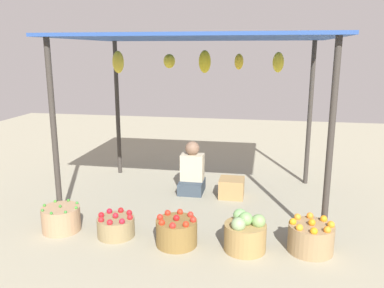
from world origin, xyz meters
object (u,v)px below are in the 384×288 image
(basket_red_apples, at_px, (116,226))
(basket_red_tomatoes, at_px, (177,232))
(basket_green_chilies, at_px, (61,219))
(wooden_crate_near_vendor, at_px, (232,188))
(basket_cabbages, at_px, (245,234))
(vendor_person, at_px, (192,173))
(basket_oranges, at_px, (311,237))

(basket_red_apples, xyz_separation_m, basket_red_tomatoes, (0.74, -0.08, 0.03))
(basket_green_chilies, relative_size, wooden_crate_near_vendor, 1.26)
(basket_red_tomatoes, relative_size, basket_cabbages, 1.01)
(wooden_crate_near_vendor, bearing_deg, vendor_person, 169.21)
(basket_oranges, distance_m, wooden_crate_near_vendor, 1.76)
(vendor_person, relative_size, basket_red_apples, 1.82)
(basket_red_apples, relative_size, basket_cabbages, 0.95)
(vendor_person, bearing_deg, basket_green_chilies, -128.94)
(basket_green_chilies, xyz_separation_m, basket_red_apples, (0.69, -0.02, -0.03))
(basket_green_chilies, bearing_deg, basket_cabbages, -2.28)
(vendor_person, xyz_separation_m, basket_red_apples, (-0.60, -1.62, -0.18))
(basket_red_tomatoes, distance_m, basket_cabbages, 0.75)
(basket_red_tomatoes, bearing_deg, vendor_person, 94.68)
(vendor_person, relative_size, basket_green_chilies, 1.74)
(basket_red_tomatoes, relative_size, wooden_crate_near_vendor, 1.28)
(basket_green_chilies, bearing_deg, vendor_person, 51.06)
(basket_red_apples, bearing_deg, wooden_crate_near_vendor, 51.22)
(vendor_person, height_order, basket_red_tomatoes, vendor_person)
(vendor_person, bearing_deg, wooden_crate_near_vendor, -10.79)
(vendor_person, relative_size, basket_red_tomatoes, 1.71)
(basket_cabbages, relative_size, basket_oranges, 0.94)
(basket_green_chilies, height_order, basket_red_tomatoes, basket_red_tomatoes)
(basket_cabbages, bearing_deg, basket_red_tomatoes, -178.82)
(basket_oranges, bearing_deg, vendor_person, 134.83)
(basket_cabbages, distance_m, basket_oranges, 0.70)
(basket_red_apples, distance_m, basket_cabbages, 1.49)
(basket_red_apples, relative_size, wooden_crate_near_vendor, 1.21)
(vendor_person, xyz_separation_m, basket_oranges, (1.58, -1.59, -0.14))
(basket_oranges, bearing_deg, wooden_crate_near_vendor, 123.36)
(basket_red_apples, height_order, basket_cabbages, basket_cabbages)
(basket_red_apples, height_order, wooden_crate_near_vendor, basket_red_apples)
(basket_red_apples, bearing_deg, vendor_person, 69.74)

